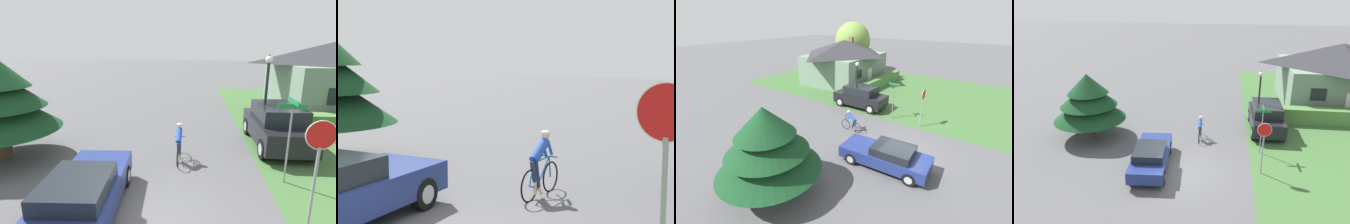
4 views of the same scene
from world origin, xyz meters
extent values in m
cylinder|color=black|center=(-2.32, 1.91, 0.33)|extent=(0.27, 0.68, 0.67)
cylinder|color=#ADADB2|center=(-2.32, 1.91, 0.33)|extent=(0.26, 0.40, 0.39)
cylinder|color=black|center=(-0.71, 2.02, 0.33)|extent=(0.27, 0.68, 0.67)
cylinder|color=#ADADB2|center=(-0.71, 2.02, 0.33)|extent=(0.26, 0.40, 0.39)
torus|color=black|center=(0.89, 3.62, 0.35)|extent=(0.06, 0.73, 0.73)
torus|color=black|center=(0.92, 4.60, 0.35)|extent=(0.06, 0.73, 0.73)
cylinder|color=#1E66B2|center=(0.90, 3.87, 0.52)|extent=(0.04, 0.17, 0.61)
cylinder|color=#1E66B2|center=(0.91, 4.23, 0.54)|extent=(0.06, 0.61, 0.65)
cylinder|color=#1E66B2|center=(0.91, 4.16, 0.84)|extent=(0.06, 0.73, 0.06)
cylinder|color=#1E66B2|center=(0.90, 3.78, 0.28)|extent=(0.05, 0.33, 0.15)
cylinder|color=#1E66B2|center=(0.90, 3.71, 0.58)|extent=(0.04, 0.21, 0.49)
cylinder|color=#1E66B2|center=(0.92, 4.56, 0.60)|extent=(0.04, 0.11, 0.51)
cylinder|color=black|center=(0.92, 4.52, 0.85)|extent=(0.44, 0.04, 0.02)
ellipsoid|color=black|center=(0.90, 3.80, 0.84)|extent=(0.09, 0.20, 0.05)
cylinder|color=#262D4C|center=(0.90, 3.79, 0.64)|extent=(0.12, 0.25, 0.51)
cylinder|color=#262D4C|center=(0.90, 3.95, 0.56)|extent=(0.12, 0.25, 0.66)
cylinder|color=beige|center=(0.90, 3.86, 0.25)|extent=(0.08, 0.08, 0.30)
cylinder|color=beige|center=(0.95, 4.02, 0.16)|extent=(0.17, 0.08, 0.21)
cylinder|color=#264CB2|center=(0.91, 4.07, 1.06)|extent=(0.24, 0.67, 0.53)
cylinder|color=#264CB2|center=(0.92, 4.29, 1.03)|extent=(0.08, 0.24, 0.35)
cylinder|color=#264CB2|center=(0.92, 4.57, 1.03)|extent=(0.08, 0.24, 0.35)
sphere|color=beige|center=(0.92, 4.34, 1.37)|extent=(0.19, 0.19, 0.19)
ellipsoid|color=white|center=(0.92, 4.34, 1.42)|extent=(0.22, 0.18, 0.12)
cylinder|color=red|center=(4.39, 0.45, 2.47)|extent=(0.68, 0.04, 0.68)
cylinder|color=silver|center=(4.39, 0.45, 2.47)|extent=(0.72, 0.03, 0.72)
camera|label=1|loc=(1.41, -5.57, 4.52)|focal=28.00mm
camera|label=2|loc=(5.56, -5.12, 3.09)|focal=50.00mm
camera|label=3|loc=(-10.76, -3.78, 7.38)|focal=24.00mm
camera|label=4|loc=(2.27, -14.77, 9.21)|focal=35.00mm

